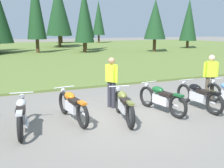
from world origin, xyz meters
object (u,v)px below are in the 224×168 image
at_px(motorcycle_black, 198,96).
at_px(rider_in_hivis_vest, 211,75).
at_px(motorcycle_orange, 72,106).
at_px(motorcycle_silver, 22,114).
at_px(motorcycle_british_green, 161,98).
at_px(rider_near_row_end, 112,79).
at_px(motorcycle_olive, 124,105).

height_order(motorcycle_black, rider_in_hivis_vest, rider_in_hivis_vest).
bearing_deg(rider_in_hivis_vest, motorcycle_orange, -178.71).
distance_m(motorcycle_silver, motorcycle_british_green, 4.14).
bearing_deg(motorcycle_orange, rider_near_row_end, 25.34).
distance_m(motorcycle_silver, motorcycle_orange, 1.40).
xyz_separation_m(motorcycle_black, rider_in_hivis_vest, (1.08, 0.63, 0.51)).
relative_size(motorcycle_orange, rider_near_row_end, 1.26).
height_order(motorcycle_silver, rider_near_row_end, rider_near_row_end).
bearing_deg(motorcycle_orange, motorcycle_black, -7.22).
xyz_separation_m(motorcycle_silver, rider_near_row_end, (2.90, 0.97, 0.51)).
relative_size(motorcycle_silver, rider_in_hivis_vest, 1.25).
relative_size(motorcycle_silver, motorcycle_olive, 1.01).
distance_m(motorcycle_orange, rider_near_row_end, 1.76).
xyz_separation_m(motorcycle_orange, rider_in_hivis_vest, (5.14, 0.12, 0.51)).
bearing_deg(motorcycle_black, rider_near_row_end, 154.06).
distance_m(motorcycle_black, rider_near_row_end, 2.87).
relative_size(motorcycle_black, rider_near_row_end, 1.26).
bearing_deg(motorcycle_orange, motorcycle_british_green, -6.95).
bearing_deg(rider_near_row_end, motorcycle_olive, -97.18).
distance_m(rider_in_hivis_vest, rider_near_row_end, 3.67).
bearing_deg(motorcycle_olive, motorcycle_silver, 174.28).
xyz_separation_m(motorcycle_silver, motorcycle_british_green, (4.14, -0.09, 0.00)).
height_order(motorcycle_orange, motorcycle_olive, same).
xyz_separation_m(motorcycle_orange, rider_near_row_end, (1.52, 0.72, 0.51)).
relative_size(motorcycle_silver, motorcycle_orange, 1.00).
height_order(motorcycle_orange, motorcycle_black, same).
bearing_deg(motorcycle_black, motorcycle_british_green, 172.20).
height_order(motorcycle_olive, rider_near_row_end, rider_near_row_end).
xyz_separation_m(motorcycle_british_green, rider_in_hivis_vest, (2.39, 0.45, 0.51)).
xyz_separation_m(motorcycle_orange, motorcycle_olive, (1.37, -0.52, 0.00)).
distance_m(motorcycle_olive, motorcycle_british_green, 1.40).
distance_m(motorcycle_silver, motorcycle_olive, 2.76).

